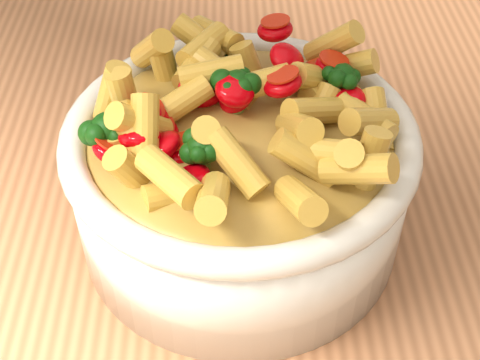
{
  "coord_description": "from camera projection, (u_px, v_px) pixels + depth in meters",
  "views": [
    {
      "loc": [
        0.06,
        -0.44,
        1.32
      ],
      "look_at": [
        0.07,
        -0.06,
        0.96
      ],
      "focal_mm": 50.0,
      "sensor_mm": 36.0,
      "label": 1
    }
  ],
  "objects": [
    {
      "name": "serving_bowl",
      "position": [
        240.0,
        179.0,
        0.52
      ],
      "size": [
        0.27,
        0.27,
        0.12
      ],
      "color": "white",
      "rests_on": "table"
    },
    {
      "name": "pasta_salad",
      "position": [
        240.0,
        106.0,
        0.47
      ],
      "size": [
        0.21,
        0.21,
        0.05
      ],
      "color": "#E9B949",
      "rests_on": "serving_bowl"
    },
    {
      "name": "table",
      "position": [
        169.0,
        256.0,
        0.67
      ],
      "size": [
        1.2,
        0.8,
        0.9
      ],
      "color": "#BA7A50",
      "rests_on": "ground"
    }
  ]
}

